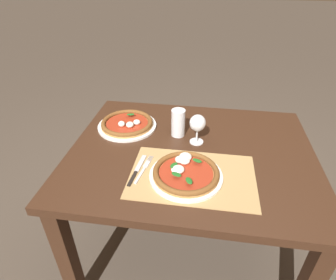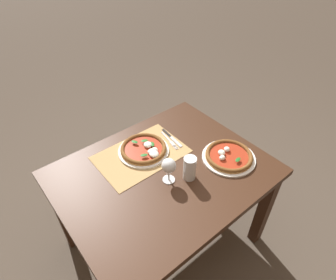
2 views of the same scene
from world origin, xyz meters
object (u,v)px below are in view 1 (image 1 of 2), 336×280
Objects in this scene: fork at (144,169)px; knife at (137,170)px; pizza_far at (127,124)px; pint_glass at (178,123)px; wine_glass at (198,124)px; pizza_near at (186,173)px.

knife is at bearing -158.82° from fork.
pint_glass reaches higher than pizza_far.
pizza_far is at bearing 116.26° from fork.
fork is 0.93× the size of knife.
wine_glass is 0.37m from knife.
knife is at bearing 177.82° from pizza_near.
knife is at bearing -132.58° from wine_glass.
pizza_far is 2.07× the size of wine_glass.
wine_glass is 0.77× the size of fork.
pizza_far is 1.49× the size of knife.
pizza_far is (-0.36, 0.37, -0.00)m from pizza_near.
wine_glass is 0.35m from fork.
fork is at bearing 21.18° from knife.
wine_glass reaches higher than pizza_near.
pint_glass reaches higher than pizza_near.
pizza_near reaches higher than knife.
pizza_near reaches higher than pizza_far.
pizza_far is at bearing 166.24° from wine_glass.
knife is (-0.03, -0.01, 0.00)m from fork.
pizza_near is 2.17× the size of pint_glass.
pizza_near is 0.34m from pint_glass.
pizza_far reaches higher than knife.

